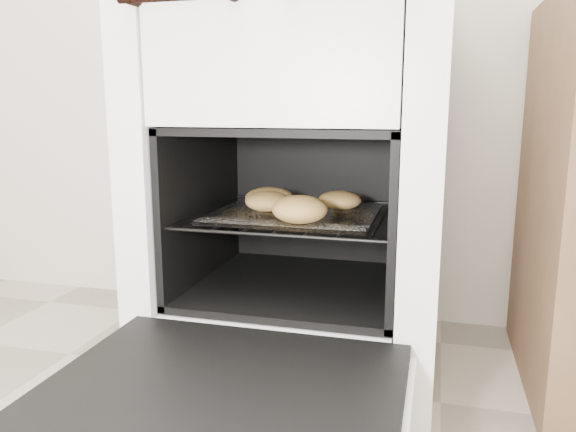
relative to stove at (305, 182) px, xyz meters
name	(u,v)px	position (x,y,z in m)	size (l,w,h in m)	color
stove	(305,182)	(0.00, 0.00, 0.00)	(0.66, 0.73, 1.01)	white
oven_door	(225,393)	(0.00, -0.56, -0.27)	(0.59, 0.46, 0.04)	black
oven_rack	(298,215)	(0.00, -0.07, -0.07)	(0.48, 0.46, 0.01)	black
foil_sheet	(295,214)	(0.00, -0.09, -0.06)	(0.37, 0.33, 0.01)	white
baked_rolls	(292,202)	(0.00, -0.11, -0.03)	(0.30, 0.34, 0.06)	#B88549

